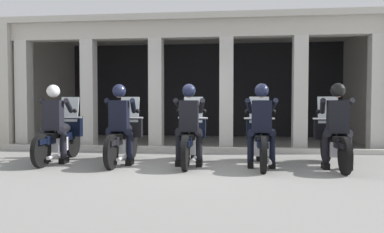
{
  "coord_description": "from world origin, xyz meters",
  "views": [
    {
      "loc": [
        0.9,
        -7.39,
        1.24
      ],
      "look_at": [
        0.0,
        0.38,
        0.94
      ],
      "focal_mm": 35.73,
      "sensor_mm": 36.0,
      "label": 1
    }
  ],
  "objects_px": {
    "police_officer_center": "(189,118)",
    "motorcycle_right": "(260,140)",
    "police_officer_far_left": "(54,117)",
    "police_officer_right": "(261,118)",
    "police_officer_left": "(120,117)",
    "motorcycle_far_right": "(333,141)",
    "motorcycle_center": "(191,139)",
    "motorcycle_far_left": "(61,137)",
    "motorcycle_left": "(124,138)",
    "police_officer_far_right": "(337,118)"
  },
  "relations": [
    {
      "from": "police_officer_center",
      "to": "motorcycle_right",
      "type": "relative_size",
      "value": 0.78
    },
    {
      "from": "police_officer_far_left",
      "to": "police_officer_right",
      "type": "height_order",
      "value": "same"
    },
    {
      "from": "police_officer_left",
      "to": "police_officer_right",
      "type": "xyz_separation_m",
      "value": [
        2.74,
        -0.03,
        0.0
      ]
    },
    {
      "from": "police_officer_center",
      "to": "motorcycle_far_right",
      "type": "xyz_separation_m",
      "value": [
        2.74,
        0.25,
        -0.44
      ]
    },
    {
      "from": "motorcycle_center",
      "to": "motorcycle_right",
      "type": "height_order",
      "value": "same"
    },
    {
      "from": "motorcycle_far_left",
      "to": "motorcycle_center",
      "type": "distance_m",
      "value": 2.74
    },
    {
      "from": "motorcycle_left",
      "to": "motorcycle_right",
      "type": "height_order",
      "value": "same"
    },
    {
      "from": "motorcycle_left",
      "to": "police_officer_right",
      "type": "xyz_separation_m",
      "value": [
        2.74,
        -0.31,
        0.44
      ]
    },
    {
      "from": "police_officer_far_left",
      "to": "motorcycle_center",
      "type": "bearing_deg",
      "value": 11.53
    },
    {
      "from": "motorcycle_far_right",
      "to": "police_officer_far_right",
      "type": "xyz_separation_m",
      "value": [
        -0.0,
        -0.28,
        0.44
      ]
    },
    {
      "from": "police_officer_right",
      "to": "motorcycle_far_right",
      "type": "distance_m",
      "value": 1.47
    },
    {
      "from": "motorcycle_center",
      "to": "police_officer_center",
      "type": "bearing_deg",
      "value": -85.97
    },
    {
      "from": "motorcycle_right",
      "to": "motorcycle_far_right",
      "type": "relative_size",
      "value": 1.0
    },
    {
      "from": "police_officer_far_left",
      "to": "motorcycle_right",
      "type": "height_order",
      "value": "police_officer_far_left"
    },
    {
      "from": "police_officer_far_left",
      "to": "motorcycle_left",
      "type": "distance_m",
      "value": 1.46
    },
    {
      "from": "motorcycle_far_right",
      "to": "police_officer_right",
      "type": "bearing_deg",
      "value": -160.5
    },
    {
      "from": "motorcycle_center",
      "to": "motorcycle_right",
      "type": "xyz_separation_m",
      "value": [
        1.37,
        -0.04,
        0.0
      ]
    },
    {
      "from": "motorcycle_left",
      "to": "police_officer_right",
      "type": "bearing_deg",
      "value": 3.17
    },
    {
      "from": "police_officer_left",
      "to": "motorcycle_right",
      "type": "xyz_separation_m",
      "value": [
        2.74,
        0.25,
        -0.44
      ]
    },
    {
      "from": "motorcycle_right",
      "to": "motorcycle_far_right",
      "type": "xyz_separation_m",
      "value": [
        1.37,
        0.01,
        0.0
      ]
    },
    {
      "from": "police_officer_far_left",
      "to": "motorcycle_right",
      "type": "distance_m",
      "value": 4.14
    },
    {
      "from": "motorcycle_right",
      "to": "police_officer_far_right",
      "type": "bearing_deg",
      "value": -3.79
    },
    {
      "from": "motorcycle_left",
      "to": "police_officer_center",
      "type": "xyz_separation_m",
      "value": [
        1.37,
        -0.27,
        0.44
      ]
    },
    {
      "from": "motorcycle_right",
      "to": "police_officer_center",
      "type": "bearing_deg",
      "value": -162.36
    },
    {
      "from": "motorcycle_center",
      "to": "police_officer_center",
      "type": "relative_size",
      "value": 1.29
    },
    {
      "from": "motorcycle_center",
      "to": "motorcycle_right",
      "type": "bearing_deg",
      "value": 2.64
    },
    {
      "from": "police_officer_far_left",
      "to": "police_officer_right",
      "type": "xyz_separation_m",
      "value": [
        4.11,
        -0.07,
        0.0
      ]
    },
    {
      "from": "motorcycle_center",
      "to": "police_officer_far_right",
      "type": "relative_size",
      "value": 1.29
    },
    {
      "from": "police_officer_far_left",
      "to": "motorcycle_far_right",
      "type": "distance_m",
      "value": 5.51
    },
    {
      "from": "motorcycle_far_left",
      "to": "motorcycle_far_right",
      "type": "distance_m",
      "value": 5.49
    },
    {
      "from": "motorcycle_left",
      "to": "police_officer_far_right",
      "type": "xyz_separation_m",
      "value": [
        4.11,
        -0.31,
        0.44
      ]
    },
    {
      "from": "police_officer_left",
      "to": "police_officer_center",
      "type": "distance_m",
      "value": 1.37
    },
    {
      "from": "motorcycle_far_left",
      "to": "police_officer_left",
      "type": "distance_m",
      "value": 1.47
    },
    {
      "from": "police_officer_center",
      "to": "police_officer_right",
      "type": "bearing_deg",
      "value": 2.64
    },
    {
      "from": "motorcycle_left",
      "to": "police_officer_far_right",
      "type": "distance_m",
      "value": 4.15
    },
    {
      "from": "motorcycle_right",
      "to": "police_officer_far_left",
      "type": "bearing_deg",
      "value": -169.44
    },
    {
      "from": "motorcycle_center",
      "to": "police_officer_center",
      "type": "height_order",
      "value": "police_officer_center"
    },
    {
      "from": "motorcycle_left",
      "to": "police_officer_left",
      "type": "distance_m",
      "value": 0.52
    },
    {
      "from": "motorcycle_far_left",
      "to": "motorcycle_left",
      "type": "relative_size",
      "value": 1.0
    },
    {
      "from": "motorcycle_far_left",
      "to": "police_officer_center",
      "type": "relative_size",
      "value": 1.29
    },
    {
      "from": "motorcycle_right",
      "to": "police_officer_far_right",
      "type": "distance_m",
      "value": 1.46
    },
    {
      "from": "police_officer_far_left",
      "to": "motorcycle_far_right",
      "type": "relative_size",
      "value": 0.78
    },
    {
      "from": "police_officer_left",
      "to": "motorcycle_far_right",
      "type": "bearing_deg",
      "value": 13.34
    },
    {
      "from": "police_officer_right",
      "to": "police_officer_far_right",
      "type": "height_order",
      "value": "same"
    },
    {
      "from": "police_officer_right",
      "to": "police_officer_far_right",
      "type": "xyz_separation_m",
      "value": [
        1.37,
        0.01,
        0.0
      ]
    },
    {
      "from": "police_officer_left",
      "to": "motorcycle_far_right",
      "type": "relative_size",
      "value": 0.78
    },
    {
      "from": "police_officer_left",
      "to": "motorcycle_right",
      "type": "distance_m",
      "value": 2.79
    },
    {
      "from": "motorcycle_far_left",
      "to": "motorcycle_far_right",
      "type": "relative_size",
      "value": 1.0
    },
    {
      "from": "police_officer_right",
      "to": "motorcycle_far_right",
      "type": "relative_size",
      "value": 0.78
    },
    {
      "from": "police_officer_far_right",
      "to": "motorcycle_left",
      "type": "bearing_deg",
      "value": -176.76
    }
  ]
}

